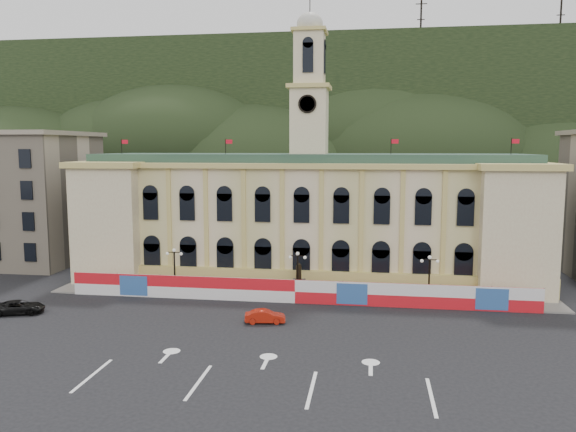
# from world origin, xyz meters

# --- Properties ---
(ground) EXTENTS (260.00, 260.00, 0.00)m
(ground) POSITION_xyz_m (0.00, 0.00, 0.00)
(ground) COLOR black
(ground) RESTS_ON ground
(lane_markings) EXTENTS (26.00, 10.00, 0.02)m
(lane_markings) POSITION_xyz_m (0.00, -5.00, 0.00)
(lane_markings) COLOR white
(lane_markings) RESTS_ON ground
(hill_ridge) EXTENTS (230.00, 80.00, 64.00)m
(hill_ridge) POSITION_xyz_m (0.03, 121.99, 19.48)
(hill_ridge) COLOR black
(hill_ridge) RESTS_ON ground
(city_hall) EXTENTS (56.20, 17.60, 37.10)m
(city_hall) POSITION_xyz_m (0.00, 27.63, 7.85)
(city_hall) COLOR beige
(city_hall) RESTS_ON ground
(side_building_left) EXTENTS (21.00, 17.00, 18.60)m
(side_building_left) POSITION_xyz_m (-43.00, 30.93, 9.33)
(side_building_left) COLOR #C1AF95
(side_building_left) RESTS_ON ground
(hoarding_fence) EXTENTS (50.00, 0.44, 2.50)m
(hoarding_fence) POSITION_xyz_m (0.06, 15.07, 1.25)
(hoarding_fence) COLOR red
(hoarding_fence) RESTS_ON ground
(pavement) EXTENTS (56.00, 5.50, 0.16)m
(pavement) POSITION_xyz_m (0.00, 17.75, 0.08)
(pavement) COLOR slate
(pavement) RESTS_ON ground
(statue) EXTENTS (1.40, 1.40, 3.72)m
(statue) POSITION_xyz_m (0.00, 18.00, 1.19)
(statue) COLOR #595651
(statue) RESTS_ON ground
(lamp_left) EXTENTS (1.96, 0.44, 5.15)m
(lamp_left) POSITION_xyz_m (-14.00, 17.00, 3.07)
(lamp_left) COLOR black
(lamp_left) RESTS_ON ground
(lamp_center) EXTENTS (1.96, 0.44, 5.15)m
(lamp_center) POSITION_xyz_m (0.00, 17.00, 3.07)
(lamp_center) COLOR black
(lamp_center) RESTS_ON ground
(lamp_right) EXTENTS (1.96, 0.44, 5.15)m
(lamp_right) POSITION_xyz_m (14.00, 17.00, 3.07)
(lamp_right) COLOR black
(lamp_right) RESTS_ON ground
(red_sedan) EXTENTS (2.54, 4.23, 1.25)m
(red_sedan) POSITION_xyz_m (-1.87, 7.86, 0.63)
(red_sedan) COLOR #AB1B0C
(red_sedan) RESTS_ON ground
(black_suv) EXTENTS (5.00, 6.07, 1.33)m
(black_suv) POSITION_xyz_m (-26.59, 7.15, 0.66)
(black_suv) COLOR black
(black_suv) RESTS_ON ground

